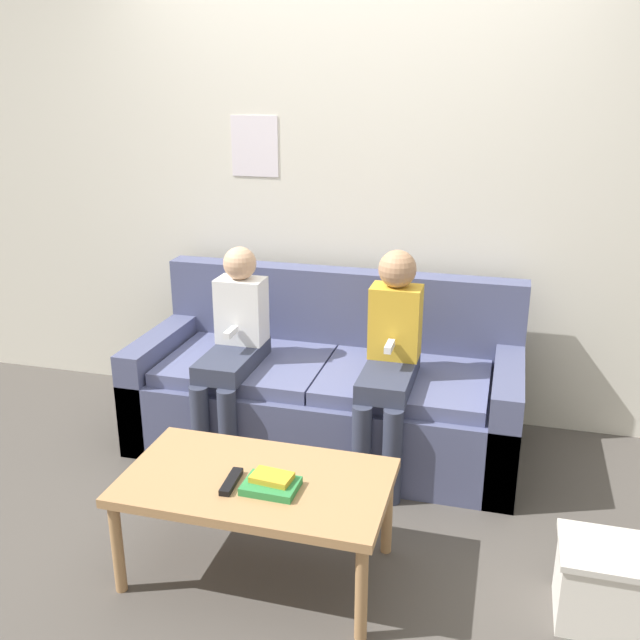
{
  "coord_description": "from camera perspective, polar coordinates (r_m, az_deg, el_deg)",
  "views": [
    {
      "loc": [
        0.85,
        -2.74,
        1.85
      ],
      "look_at": [
        0.0,
        0.39,
        0.72
      ],
      "focal_mm": 40.0,
      "sensor_mm": 36.0,
      "label": 1
    }
  ],
  "objects": [
    {
      "name": "ground_plane",
      "position": [
        3.41,
        -1.76,
        -13.68
      ],
      "size": [
        10.0,
        10.0,
        0.0
      ],
      "primitive_type": "plane",
      "color": "#4C4742"
    },
    {
      "name": "wall_back",
      "position": [
        3.9,
        2.51,
        11.01
      ],
      "size": [
        8.0,
        0.07,
        2.6
      ],
      "color": "silver",
      "rests_on": "ground_plane"
    },
    {
      "name": "couch",
      "position": [
        3.72,
        0.58,
        -5.76
      ],
      "size": [
        1.94,
        0.81,
        0.86
      ],
      "color": "#4C5175",
      "rests_on": "ground_plane"
    },
    {
      "name": "coffee_table",
      "position": [
        2.77,
        -5.12,
        -13.24
      ],
      "size": [
        1.0,
        0.57,
        0.41
      ],
      "color": "#AD7F51",
      "rests_on": "ground_plane"
    },
    {
      "name": "person_left",
      "position": [
        3.56,
        -6.97,
        -1.88
      ],
      "size": [
        0.24,
        0.56,
        1.04
      ],
      "color": "#33384C",
      "rests_on": "ground_plane"
    },
    {
      "name": "person_right",
      "position": [
        3.35,
        5.64,
        -2.75
      ],
      "size": [
        0.24,
        0.56,
        1.08
      ],
      "color": "#33384C",
      "rests_on": "ground_plane"
    },
    {
      "name": "tv_remote",
      "position": [
        2.71,
        -7.11,
        -12.71
      ],
      "size": [
        0.05,
        0.17,
        0.02
      ],
      "rotation": [
        0.0,
        0.0,
        0.06
      ],
      "color": "black",
      "rests_on": "coffee_table"
    },
    {
      "name": "book_stack",
      "position": [
        2.67,
        -3.94,
        -12.93
      ],
      "size": [
        0.2,
        0.15,
        0.05
      ],
      "color": "#2D8442",
      "rests_on": "coffee_table"
    },
    {
      "name": "storage_box",
      "position": [
        2.86,
        22.65,
        -19.05
      ],
      "size": [
        0.42,
        0.28,
        0.3
      ],
      "color": "silver",
      "rests_on": "ground_plane"
    }
  ]
}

